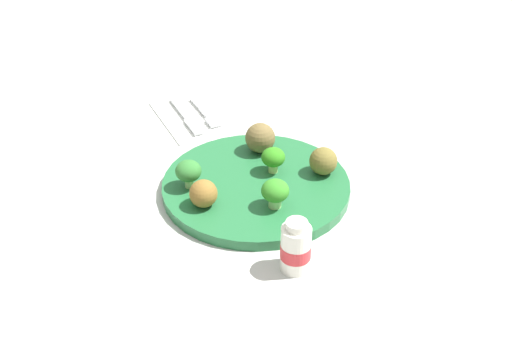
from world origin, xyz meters
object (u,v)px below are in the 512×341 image
(meatball_back_right, at_px, (323,161))
(fork, at_px, (206,113))
(knife, at_px, (187,117))
(broccoli_floret_mid_right, at_px, (188,171))
(broccoli_floret_front_left, at_px, (273,158))
(yogurt_bottle, at_px, (296,248))
(napkin, at_px, (195,115))
(plate, at_px, (256,186))
(broccoli_floret_near_rim, at_px, (275,192))
(meatball_front_right, at_px, (260,138))
(meatball_near_rim, at_px, (203,194))

(meatball_back_right, relative_size, fork, 0.35)
(fork, relative_size, knife, 0.83)
(fork, bearing_deg, broccoli_floret_mid_right, -25.06)
(broccoli_floret_front_left, xyz_separation_m, yogurt_bottle, (0.19, -0.06, -0.01))
(knife, xyz_separation_m, yogurt_bottle, (0.42, 0.00, 0.03))
(broccoli_floret_mid_right, relative_size, napkin, 0.25)
(broccoli_floret_mid_right, xyz_separation_m, napkin, (-0.23, 0.09, -0.04))
(plate, bearing_deg, meatball_back_right, 79.86)
(broccoli_floret_mid_right, relative_size, meatball_back_right, 1.02)
(broccoli_floret_mid_right, height_order, napkin, broccoli_floret_mid_right)
(yogurt_bottle, bearing_deg, broccoli_floret_near_rim, 168.36)
(meatball_front_right, bearing_deg, broccoli_floret_mid_right, -69.43)
(plate, distance_m, fork, 0.25)
(broccoli_floret_front_left, xyz_separation_m, meatball_near_rim, (0.04, -0.13, -0.00))
(broccoli_floret_near_rim, distance_m, knife, 0.32)
(meatball_near_rim, xyz_separation_m, yogurt_bottle, (0.15, 0.07, -0.00))
(fork, bearing_deg, broccoli_floret_front_left, 6.29)
(napkin, bearing_deg, yogurt_bottle, -1.72)
(broccoli_floret_mid_right, height_order, yogurt_bottle, yogurt_bottle)
(broccoli_floret_near_rim, xyz_separation_m, meatball_back_right, (-0.05, 0.10, -0.00))
(meatball_near_rim, height_order, meatball_back_right, meatball_back_right)
(broccoli_floret_near_rim, height_order, meatball_front_right, meatball_front_right)
(napkin, xyz_separation_m, fork, (0.01, 0.02, 0.00))
(meatball_front_right, distance_m, napkin, 0.19)
(fork, relative_size, yogurt_bottle, 1.63)
(meatball_front_right, xyz_separation_m, fork, (-0.17, -0.03, -0.03))
(meatball_near_rim, xyz_separation_m, knife, (-0.27, 0.06, -0.03))
(fork, bearing_deg, yogurt_bottle, -4.20)
(broccoli_floret_mid_right, distance_m, knife, 0.23)
(broccoli_floret_front_left, bearing_deg, fork, -173.71)
(broccoli_floret_mid_right, height_order, broccoli_floret_near_rim, same)
(broccoli_floret_mid_right, xyz_separation_m, yogurt_bottle, (0.20, 0.07, -0.01))
(broccoli_floret_mid_right, bearing_deg, napkin, 159.53)
(plate, xyz_separation_m, napkin, (-0.26, -0.01, -0.01))
(broccoli_floret_front_left, height_order, meatball_front_right, meatball_front_right)
(meatball_back_right, height_order, yogurt_bottle, yogurt_bottle)
(meatball_front_right, distance_m, knife, 0.19)
(meatball_near_rim, relative_size, meatball_back_right, 0.94)
(broccoli_floret_near_rim, relative_size, fork, 0.36)
(broccoli_floret_mid_right, relative_size, fork, 0.36)
(meatball_back_right, bearing_deg, plate, -100.14)
(meatball_back_right, xyz_separation_m, fork, (-0.27, -0.09, -0.03))
(meatball_front_right, height_order, fork, meatball_front_right)
(broccoli_floret_front_left, xyz_separation_m, napkin, (-0.24, -0.04, -0.04))
(broccoli_floret_front_left, xyz_separation_m, fork, (-0.23, -0.03, -0.03))
(meatball_back_right, bearing_deg, broccoli_floret_near_rim, -64.58)
(fork, distance_m, yogurt_bottle, 0.43)
(broccoli_floret_near_rim, xyz_separation_m, fork, (-0.32, 0.01, -0.03))
(fork, xyz_separation_m, yogurt_bottle, (0.43, -0.03, 0.03))
(meatball_back_right, xyz_separation_m, knife, (-0.27, -0.13, -0.03))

